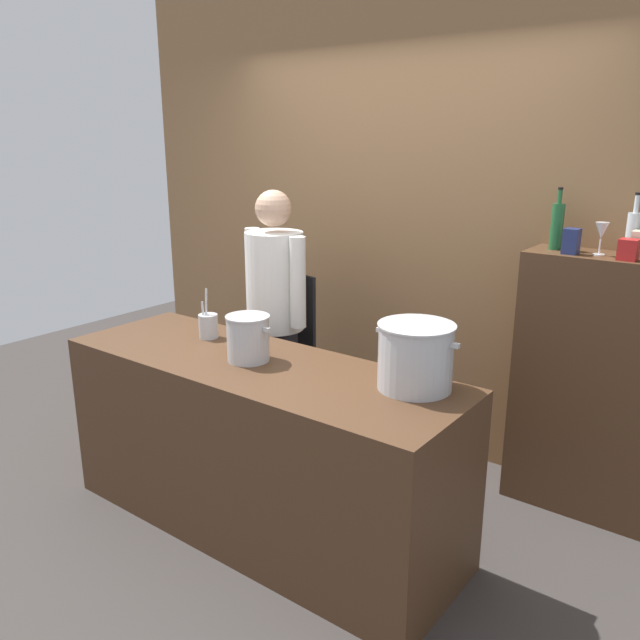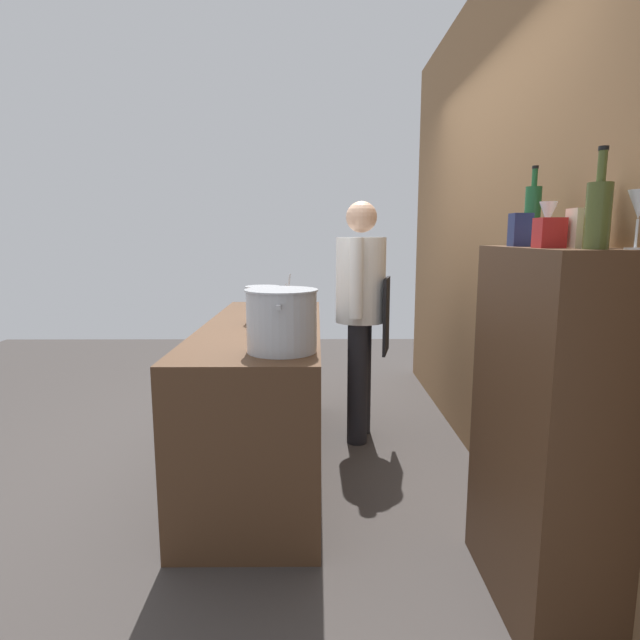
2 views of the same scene
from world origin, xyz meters
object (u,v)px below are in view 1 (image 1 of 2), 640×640
wine_glass_wide (601,232)px  spice_tin_navy (571,241)px  wine_bottle_green (557,225)px  stockpot_large (415,356)px  wine_bottle_clear (633,232)px  chef (276,308)px  stockpot_small (249,338)px  spice_tin_red (628,250)px  utensil_crock (208,326)px

wine_glass_wide → spice_tin_navy: 0.14m
wine_bottle_green → spice_tin_navy: wine_bottle_green is taller
stockpot_large → wine_bottle_clear: (0.57, 1.11, 0.45)m
wine_bottle_clear → wine_glass_wide: 0.17m
chef → spice_tin_navy: size_ratio=13.16×
stockpot_large → stockpot_small: bearing=-168.6°
wine_glass_wide → spice_tin_red: 0.16m
wine_bottle_green → spice_tin_red: (0.37, -0.09, -0.07)m
stockpot_small → wine_bottle_clear: size_ratio=0.92×
stockpot_large → wine_bottle_clear: size_ratio=1.31×
chef → stockpot_large: (1.20, -0.47, 0.08)m
stockpot_small → stockpot_large: bearing=11.4°
chef → wine_bottle_green: wine_bottle_green is taller
chef → utensil_crock: 0.51m
wine_bottle_green → wine_bottle_clear: (0.34, 0.08, -0.01)m
stockpot_small → wine_bottle_green: wine_bottle_green is taller
utensil_crock → spice_tin_navy: (1.57, 0.98, 0.48)m
wine_bottle_green → utensil_crock: bearing=-144.0°
stockpot_large → wine_bottle_green: size_ratio=1.25×
wine_bottle_clear → spice_tin_navy: size_ratio=2.39×
chef → utensil_crock: (-0.04, -0.51, 0.00)m
wine_bottle_green → spice_tin_navy: size_ratio=2.50×
utensil_crock → wine_bottle_green: bearing=36.0°
stockpot_small → spice_tin_red: bearing=38.0°
wine_glass_wide → wine_bottle_clear: bearing=45.6°
wine_bottle_clear → wine_glass_wide: (-0.12, -0.12, 0.00)m
stockpot_large → spice_tin_navy: bearing=70.7°
stockpot_large → wine_bottle_green: (0.23, 1.03, 0.47)m
spice_tin_navy → wine_bottle_clear: bearing=35.0°
wine_bottle_green → wine_glass_wide: 0.23m
chef → stockpot_large: chef is taller
spice_tin_navy → chef: bearing=-162.6°
wine_bottle_green → spice_tin_navy: bearing=-39.5°
spice_tin_red → chef: bearing=-165.2°
utensil_crock → spice_tin_red: bearing=28.0°
stockpot_large → utensil_crock: (-1.24, -0.04, -0.08)m
utensil_crock → chef: bearing=85.0°
wine_glass_wide → chef: bearing=-162.3°
stockpot_small → spice_tin_red: 1.85m
stockpot_large → chef: bearing=158.6°
stockpot_small → wine_glass_wide: wine_glass_wide is taller
chef → stockpot_small: (0.38, -0.63, 0.05)m
stockpot_large → wine_bottle_clear: 1.33m
stockpot_small → spice_tin_navy: 1.66m
stockpot_small → utensil_crock: utensil_crock is taller
wine_bottle_green → wine_bottle_clear: bearing=13.6°
stockpot_small → wine_bottle_green: size_ratio=0.88×
spice_tin_navy → spice_tin_red: spice_tin_navy is taller
chef → utensil_crock: size_ratio=6.15×
utensil_crock → wine_glass_wide: size_ratio=1.67×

